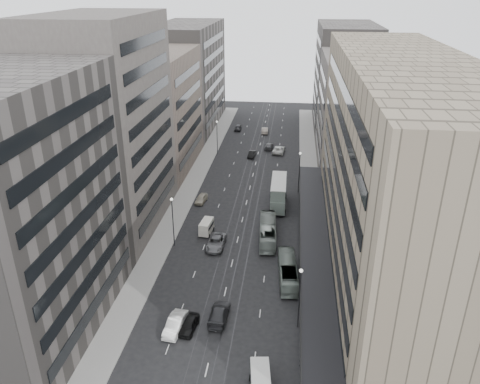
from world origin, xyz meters
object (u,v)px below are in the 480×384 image
at_px(panel_van, 206,227).
at_px(sedan_0, 189,325).
at_px(sedan_2, 216,243).
at_px(vw_microbus, 260,382).
at_px(bus_near, 288,271).
at_px(double_decker, 278,193).
at_px(sedan_1, 175,324).
at_px(bus_far, 268,231).
at_px(pedestrian, 303,363).

height_order(panel_van, sedan_0, panel_van).
bearing_deg(sedan_2, panel_van, 119.48).
bearing_deg(vw_microbus, bus_near, 76.27).
bearing_deg(double_decker, sedan_1, -107.52).
distance_m(bus_near, vw_microbus, 20.24).
height_order(bus_near, bus_far, bus_far).
xyz_separation_m(bus_far, vw_microbus, (1.12, -30.87, -0.12)).
height_order(sedan_2, pedestrian, pedestrian).
relative_size(bus_far, double_decker, 1.14).
bearing_deg(panel_van, sedan_1, -82.13).
relative_size(bus_near, vw_microbus, 2.05).
xyz_separation_m(vw_microbus, sedan_0, (-9.16, 8.38, -0.69)).
xyz_separation_m(vw_microbus, sedan_2, (-9.04, 27.64, -0.60)).
xyz_separation_m(bus_near, bus_far, (-3.44, 10.76, 0.13)).
distance_m(bus_near, panel_van, 17.90).
bearing_deg(double_decker, sedan_2, -120.52).
xyz_separation_m(panel_van, sedan_0, (2.13, -23.35, -0.57)).
xyz_separation_m(sedan_1, pedestrian, (15.06, -4.95, 0.36)).
bearing_deg(sedan_0, sedan_1, -165.30).
bearing_deg(vw_microbus, bus_far, 84.93).
relative_size(panel_van, sedan_1, 0.77).
distance_m(bus_near, pedestrian, 17.00).
relative_size(bus_far, sedan_2, 1.90).
height_order(vw_microbus, pedestrian, vw_microbus).
relative_size(vw_microbus, panel_van, 1.26).
relative_size(double_decker, pedestrian, 4.66).
height_order(bus_far, panel_van, bus_far).
bearing_deg(sedan_2, double_decker, 60.65).
xyz_separation_m(double_decker, pedestrian, (4.20, -40.08, -1.63)).
distance_m(bus_near, sedan_2, 13.65).
bearing_deg(sedan_1, bus_near, 48.41).
bearing_deg(sedan_0, pedestrian, -14.07).
bearing_deg(vw_microbus, panel_van, 102.44).
height_order(bus_far, sedan_1, bus_far).
bearing_deg(double_decker, pedestrian, -84.37).
height_order(sedan_0, pedestrian, pedestrian).
xyz_separation_m(vw_microbus, sedan_1, (-10.79, 8.16, -0.58)).
xyz_separation_m(vw_microbus, pedestrian, (4.26, 3.22, -0.22)).
xyz_separation_m(panel_van, pedestrian, (15.55, -28.52, -0.10)).
xyz_separation_m(sedan_0, sedan_1, (-1.63, -0.22, 0.11)).
bearing_deg(double_decker, bus_far, -95.75).
distance_m(panel_van, pedestrian, 32.49).
bearing_deg(panel_van, pedestrian, -54.73).
relative_size(bus_far, vw_microbus, 2.24).
bearing_deg(pedestrian, sedan_0, -25.96).
relative_size(vw_microbus, sedan_1, 0.98).
height_order(bus_far, pedestrian, bus_far).
height_order(vw_microbus, sedan_2, vw_microbus).
xyz_separation_m(bus_near, vw_microbus, (-2.32, -20.11, 0.01)).
distance_m(bus_near, sedan_0, 16.43).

